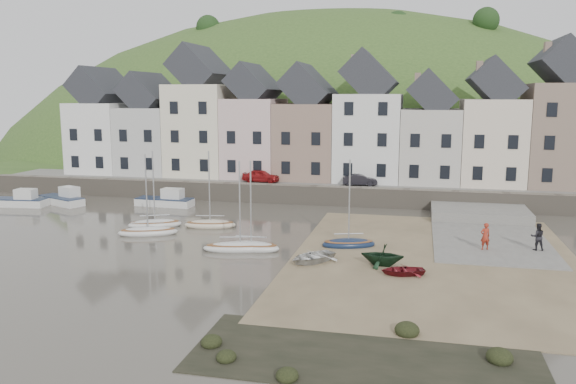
% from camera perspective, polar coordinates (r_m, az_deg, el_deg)
% --- Properties ---
extents(ground, '(160.00, 160.00, 0.00)m').
position_cam_1_polar(ground, '(39.71, -1.95, -5.68)').
color(ground, '#474238').
rests_on(ground, ground).
extents(quay_land, '(90.00, 30.00, 1.50)m').
position_cam_1_polar(quay_land, '(70.39, 4.74, 1.61)').
color(quay_land, '#335020').
rests_on(quay_land, ground).
extents(quay_street, '(70.00, 7.00, 0.10)m').
position_cam_1_polar(quay_street, '(59.03, 3.15, 0.88)').
color(quay_street, slate).
rests_on(quay_street, quay_land).
extents(seawall, '(70.00, 1.20, 1.80)m').
position_cam_1_polar(seawall, '(55.74, 2.53, -0.30)').
color(seawall, slate).
rests_on(seawall, ground).
extents(beach, '(18.00, 26.00, 0.06)m').
position_cam_1_polar(beach, '(38.47, 14.20, -6.43)').
color(beach, brown).
rests_on(beach, ground).
extents(slipway, '(8.00, 18.00, 0.12)m').
position_cam_1_polar(slipway, '(46.48, 18.96, -3.86)').
color(slipway, slate).
rests_on(slipway, ground).
extents(hillside, '(134.40, 84.00, 84.00)m').
position_cam_1_polar(hillside, '(102.18, 4.07, -6.63)').
color(hillside, '#335020').
rests_on(hillside, ground).
extents(townhouse_terrace, '(61.05, 8.00, 13.93)m').
position_cam_1_polar(townhouse_terrace, '(61.64, 5.38, 6.62)').
color(townhouse_terrace, white).
rests_on(townhouse_terrace, quay_land).
extents(sailboat_0, '(4.45, 3.10, 6.32)m').
position_cam_1_polar(sailboat_0, '(47.49, -12.96, -3.05)').
color(sailboat_0, silver).
rests_on(sailboat_0, ground).
extents(sailboat_1, '(4.67, 3.06, 6.32)m').
position_cam_1_polar(sailboat_1, '(44.96, -13.62, -3.79)').
color(sailboat_1, silver).
rests_on(sailboat_1, ground).
extents(sailboat_2, '(4.32, 2.35, 6.32)m').
position_cam_1_polar(sailboat_2, '(46.53, -7.67, -3.15)').
color(sailboat_2, beige).
rests_on(sailboat_2, ground).
extents(sailboat_3, '(3.96, 1.56, 6.32)m').
position_cam_1_polar(sailboat_3, '(39.53, -3.64, -5.36)').
color(sailboat_3, silver).
rests_on(sailboat_3, ground).
extents(sailboat_4, '(5.27, 2.83, 6.32)m').
position_cam_1_polar(sailboat_4, '(39.47, -4.71, -5.40)').
color(sailboat_4, silver).
rests_on(sailboat_4, ground).
extents(sailboat_5, '(3.99, 2.54, 6.32)m').
position_cam_1_polar(sailboat_5, '(40.44, 5.99, -5.05)').
color(sailboat_5, '#13213D').
rests_on(sailboat_5, ground).
extents(motorboat_0, '(5.54, 3.68, 1.70)m').
position_cam_1_polar(motorboat_0, '(59.81, -21.27, -0.58)').
color(motorboat_0, silver).
rests_on(motorboat_0, ground).
extents(motorboat_1, '(5.25, 2.23, 1.70)m').
position_cam_1_polar(motorboat_1, '(60.25, -24.79, -0.74)').
color(motorboat_1, silver).
rests_on(motorboat_1, ground).
extents(motorboat_2, '(5.62, 2.03, 1.70)m').
position_cam_1_polar(motorboat_2, '(56.10, -11.88, -0.77)').
color(motorboat_2, silver).
rests_on(motorboat_2, ground).
extents(rowboat_white, '(3.86, 4.04, 0.68)m').
position_cam_1_polar(rowboat_white, '(36.53, 2.39, -6.38)').
color(rowboat_white, silver).
rests_on(rowboat_white, beach).
extents(rowboat_green, '(2.76, 2.43, 1.37)m').
position_cam_1_polar(rowboat_green, '(36.14, 9.28, -6.11)').
color(rowboat_green, black).
rests_on(rowboat_green, beach).
extents(rowboat_red, '(2.95, 2.45, 0.53)m').
position_cam_1_polar(rowboat_red, '(34.68, 11.21, -7.56)').
color(rowboat_red, maroon).
rests_on(rowboat_red, beach).
extents(person_red, '(0.78, 0.65, 1.84)m').
position_cam_1_polar(person_red, '(41.20, 18.85, -4.14)').
color(person_red, maroon).
rests_on(person_red, slipway).
extents(person_dark, '(0.94, 0.76, 1.84)m').
position_cam_1_polar(person_dark, '(42.30, 23.37, -4.06)').
color(person_dark, black).
rests_on(person_dark, slipway).
extents(car_left, '(3.89, 1.77, 1.29)m').
position_cam_1_polar(car_left, '(59.26, -2.69, 1.60)').
color(car_left, maroon).
rests_on(car_left, quay_street).
extents(car_right, '(3.53, 1.67, 1.12)m').
position_cam_1_polar(car_right, '(57.41, 7.10, 1.19)').
color(car_right, black).
rests_on(car_right, quay_street).
extents(shore_rocks, '(14.00, 6.23, 0.71)m').
position_cam_1_polar(shore_rocks, '(24.49, 7.44, -15.46)').
color(shore_rocks, black).
rests_on(shore_rocks, ground).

